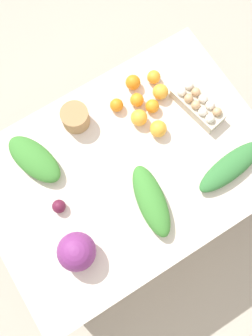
% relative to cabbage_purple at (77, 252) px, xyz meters
% --- Properties ---
extents(ground_plane, '(8.00, 8.00, 0.00)m').
position_rel_cabbage_purple_xyz_m(ground_plane, '(0.38, 0.22, -0.79)').
color(ground_plane, '#B2A899').
extents(dining_table, '(1.37, 0.97, 0.71)m').
position_rel_cabbage_purple_xyz_m(dining_table, '(0.38, 0.22, -0.17)').
color(dining_table, silver).
rests_on(dining_table, ground_plane).
extents(cabbage_purple, '(0.17, 0.17, 0.17)m').
position_rel_cabbage_purple_xyz_m(cabbage_purple, '(0.00, 0.00, 0.00)').
color(cabbage_purple, '#7A2D75').
rests_on(cabbage_purple, dining_table).
extents(egg_carton, '(0.16, 0.29, 0.09)m').
position_rel_cabbage_purple_xyz_m(egg_carton, '(0.84, 0.30, -0.04)').
color(egg_carton, beige).
rests_on(egg_carton, dining_table).
extents(paper_bag, '(0.13, 0.13, 0.10)m').
position_rel_cabbage_purple_xyz_m(paper_bag, '(0.30, 0.55, -0.03)').
color(paper_bag, '#A87F51').
rests_on(paper_bag, dining_table).
extents(greens_bunch_kale, '(0.23, 0.33, 0.08)m').
position_rel_cabbage_purple_xyz_m(greens_bunch_kale, '(0.04, 0.47, -0.04)').
color(greens_bunch_kale, '#3D8433').
rests_on(greens_bunch_kale, dining_table).
extents(greens_bunch_dandelion, '(0.19, 0.36, 0.10)m').
position_rel_cabbage_purple_xyz_m(greens_bunch_dandelion, '(0.39, 0.02, -0.04)').
color(greens_bunch_dandelion, '#3D8433').
rests_on(greens_bunch_dandelion, dining_table).
extents(greens_bunch_chard, '(0.38, 0.15, 0.07)m').
position_rel_cabbage_purple_xyz_m(greens_bunch_chard, '(0.80, -0.04, -0.05)').
color(greens_bunch_chard, '#337538').
rests_on(greens_bunch_chard, dining_table).
extents(beet_root, '(0.06, 0.06, 0.06)m').
position_rel_cabbage_purple_xyz_m(beet_root, '(0.03, 0.22, -0.05)').
color(beet_root, '#5B1933').
rests_on(beet_root, dining_table).
extents(orange_0, '(0.08, 0.08, 0.08)m').
position_rel_cabbage_purple_xyz_m(orange_0, '(0.61, 0.29, -0.04)').
color(orange_0, '#F9A833').
rests_on(orange_0, dining_table).
extents(orange_1, '(0.08, 0.08, 0.08)m').
position_rel_cabbage_purple_xyz_m(orange_1, '(0.56, 0.39, -0.04)').
color(orange_1, '#F9A833').
rests_on(orange_1, dining_table).
extents(orange_2, '(0.07, 0.07, 0.07)m').
position_rel_cabbage_purple_xyz_m(orange_2, '(0.65, 0.41, -0.05)').
color(orange_2, orange).
rests_on(orange_2, dining_table).
extents(orange_3, '(0.07, 0.07, 0.07)m').
position_rel_cabbage_purple_xyz_m(orange_3, '(0.64, 0.56, -0.05)').
color(orange_3, orange).
rests_on(orange_3, dining_table).
extents(orange_4, '(0.08, 0.08, 0.08)m').
position_rel_cabbage_purple_xyz_m(orange_4, '(0.73, 0.45, -0.05)').
color(orange_4, '#F9A833').
rests_on(orange_4, dining_table).
extents(orange_5, '(0.07, 0.07, 0.07)m').
position_rel_cabbage_purple_xyz_m(orange_5, '(0.51, 0.50, -0.05)').
color(orange_5, orange).
rests_on(orange_5, dining_table).
extents(orange_6, '(0.07, 0.07, 0.07)m').
position_rel_cabbage_purple_xyz_m(orange_6, '(0.74, 0.54, -0.05)').
color(orange_6, orange).
rests_on(orange_6, dining_table).
extents(orange_7, '(0.07, 0.07, 0.07)m').
position_rel_cabbage_purple_xyz_m(orange_7, '(0.61, 0.48, -0.05)').
color(orange_7, orange).
rests_on(orange_7, dining_table).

